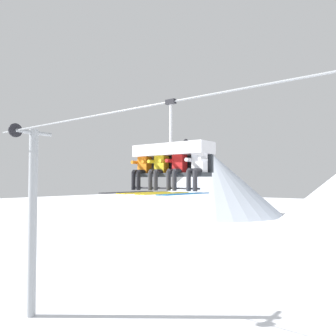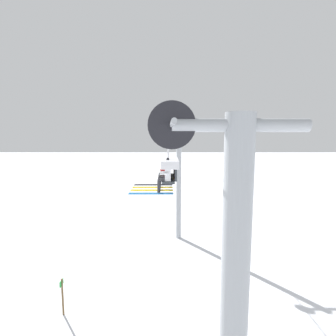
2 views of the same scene
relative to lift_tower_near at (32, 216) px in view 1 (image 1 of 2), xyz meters
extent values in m
cone|color=silver|center=(-15.13, 41.23, 1.07)|extent=(23.32, 23.32, 10.37)
cylinder|color=#9EA3A8|center=(0.00, 0.02, -0.23)|extent=(0.36, 0.36, 7.77)
cylinder|color=#9EA3A8|center=(0.00, 0.02, 3.50)|extent=(0.16, 1.60, 0.16)
cylinder|color=black|center=(0.00, -0.78, 3.50)|extent=(0.08, 0.56, 0.56)
cylinder|color=#9EA3A8|center=(7.67, -0.78, 3.50)|extent=(17.34, 0.05, 0.05)
cube|color=#33383D|center=(7.82, -0.78, 1.62)|extent=(2.13, 0.48, 0.10)
cube|color=#33383D|center=(7.82, -0.50, 1.89)|extent=(2.13, 0.08, 0.45)
cube|color=silver|center=(7.82, -0.72, 2.27)|extent=(2.17, 0.68, 0.30)
cylinder|color=black|center=(7.82, -1.10, 1.29)|extent=(2.13, 0.04, 0.04)
cylinder|color=silver|center=(7.82, -0.78, 2.94)|extent=(0.07, 0.07, 1.04)
cube|color=black|center=(7.82, -0.78, 3.50)|extent=(0.28, 0.12, 0.12)
cube|color=orange|center=(6.95, -0.80, 1.93)|extent=(0.32, 0.22, 0.52)
sphere|color=black|center=(6.95, -0.80, 2.29)|extent=(0.22, 0.22, 0.22)
ellipsoid|color=black|center=(6.95, -0.90, 2.29)|extent=(0.17, 0.04, 0.08)
cylinder|color=black|center=(6.86, -0.97, 1.71)|extent=(0.11, 0.34, 0.11)
cylinder|color=black|center=(7.04, -0.97, 1.71)|extent=(0.11, 0.34, 0.11)
cylinder|color=black|center=(6.86, -1.14, 1.47)|extent=(0.11, 0.11, 0.48)
cylinder|color=black|center=(7.04, -1.14, 1.47)|extent=(0.11, 0.11, 0.48)
cube|color=#232328|center=(6.86, -1.44, 1.18)|extent=(0.09, 1.70, 0.02)
cube|color=#232328|center=(7.04, -1.44, 1.18)|extent=(0.09, 1.70, 0.02)
cylinder|color=orange|center=(6.76, -0.95, 1.97)|extent=(0.09, 0.30, 0.09)
cylinder|color=orange|center=(7.14, -0.95, 1.97)|extent=(0.09, 0.30, 0.09)
cube|color=yellow|center=(7.53, -0.80, 1.93)|extent=(0.32, 0.22, 0.52)
sphere|color=silver|center=(7.53, -0.80, 2.29)|extent=(0.22, 0.22, 0.22)
ellipsoid|color=black|center=(7.53, -0.90, 2.29)|extent=(0.17, 0.04, 0.08)
cylinder|color=#2D2D33|center=(7.44, -0.97, 1.71)|extent=(0.11, 0.34, 0.11)
cylinder|color=#2D2D33|center=(7.62, -0.97, 1.71)|extent=(0.11, 0.34, 0.11)
cylinder|color=#2D2D33|center=(7.44, -1.14, 1.47)|extent=(0.11, 0.11, 0.48)
cylinder|color=#2D2D33|center=(7.62, -1.14, 1.47)|extent=(0.11, 0.11, 0.48)
cube|color=gold|center=(7.44, -1.44, 1.18)|extent=(0.09, 1.70, 0.02)
cube|color=gold|center=(7.62, -1.44, 1.18)|extent=(0.09, 1.70, 0.02)
cylinder|color=yellow|center=(7.34, -0.95, 1.97)|extent=(0.09, 0.30, 0.09)
cylinder|color=yellow|center=(7.72, -0.95, 1.97)|extent=(0.09, 0.30, 0.09)
cube|color=red|center=(8.11, -0.80, 1.93)|extent=(0.32, 0.22, 0.52)
sphere|color=silver|center=(8.11, -0.80, 2.29)|extent=(0.22, 0.22, 0.22)
ellipsoid|color=black|center=(8.11, -0.90, 2.29)|extent=(0.17, 0.04, 0.08)
cylinder|color=#2D2D33|center=(8.03, -0.97, 1.71)|extent=(0.11, 0.34, 0.11)
cylinder|color=#2D2D33|center=(8.20, -0.97, 1.71)|extent=(0.11, 0.34, 0.11)
cylinder|color=#2D2D33|center=(8.03, -1.14, 1.47)|extent=(0.11, 0.11, 0.48)
cylinder|color=#2D2D33|center=(8.20, -1.14, 1.47)|extent=(0.11, 0.11, 0.48)
cube|color=gold|center=(8.03, -1.44, 1.18)|extent=(0.09, 1.70, 0.02)
cube|color=gold|center=(8.20, -1.44, 1.18)|extent=(0.09, 1.70, 0.02)
cylinder|color=red|center=(7.93, -0.95, 1.97)|extent=(0.09, 0.30, 0.09)
cylinder|color=red|center=(8.30, -0.80, 2.28)|extent=(0.09, 0.09, 0.30)
sphere|color=black|center=(8.30, -0.80, 2.45)|extent=(0.11, 0.11, 0.11)
cube|color=silver|center=(8.70, -0.80, 1.93)|extent=(0.32, 0.22, 0.52)
sphere|color=silver|center=(8.70, -0.80, 2.29)|extent=(0.22, 0.22, 0.22)
ellipsoid|color=black|center=(8.70, -0.90, 2.29)|extent=(0.17, 0.04, 0.08)
cylinder|color=#2D2D33|center=(8.61, -0.97, 1.71)|extent=(0.11, 0.34, 0.11)
cylinder|color=#2D2D33|center=(8.78, -0.97, 1.71)|extent=(0.11, 0.34, 0.11)
cylinder|color=#2D2D33|center=(8.61, -1.14, 1.47)|extent=(0.11, 0.11, 0.48)
cylinder|color=#2D2D33|center=(8.78, -1.14, 1.47)|extent=(0.11, 0.11, 0.48)
cube|color=#1E6BB2|center=(8.61, -1.44, 1.18)|extent=(0.09, 1.70, 0.02)
cube|color=#1E6BB2|center=(8.78, -1.44, 1.18)|extent=(0.09, 1.70, 0.02)
cylinder|color=silver|center=(8.51, -0.95, 1.97)|extent=(0.09, 0.30, 0.09)
cylinder|color=silver|center=(8.88, -0.95, 1.97)|extent=(0.09, 0.30, 0.09)
camera|label=1|loc=(12.83, -7.46, 1.47)|focal=35.00mm
camera|label=2|loc=(18.43, -0.84, 3.39)|focal=28.00mm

